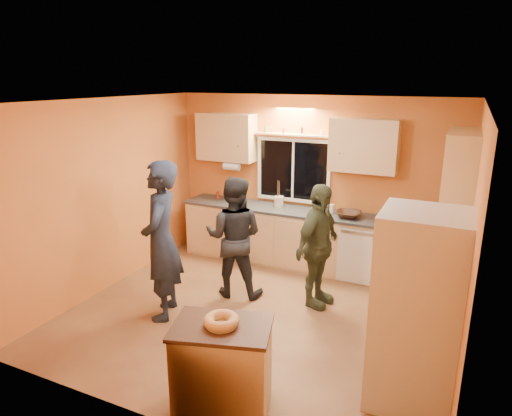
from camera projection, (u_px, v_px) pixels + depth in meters
The scene contains 14 objects.
ground at pixel (258, 315), 5.67m from camera, with size 4.50×4.50×0.00m, color brown.
room_shell at pixel (281, 183), 5.53m from camera, with size 4.54×4.04×2.61m.
back_counter at pixel (305, 239), 7.02m from camera, with size 4.23×0.62×0.90m.
right_counter at pixel (431, 296), 5.19m from camera, with size 0.62×1.84×0.90m.
refrigerator at pixel (417, 311), 3.96m from camera, with size 0.72×0.70×1.80m, color silver.
island at pixel (223, 366), 4.00m from camera, with size 0.97×0.79×0.82m.
bundt_pastry at pixel (221, 321), 3.88m from camera, with size 0.31×0.31×0.09m, color tan.
person_left at pixel (161, 241), 5.43m from camera, with size 0.71×0.47×1.94m, color black.
person_center at pixel (234, 237), 6.03m from camera, with size 0.79×0.62×1.63m, color black.
person_right at pixel (318, 246), 5.74m from camera, with size 0.94×0.39×1.60m, color #2F3622.
mixing_bowl at pixel (348, 214), 6.59m from camera, with size 0.36×0.36×0.09m, color black.
utensil_crock at pixel (279, 202), 7.09m from camera, with size 0.14×0.14×0.17m, color beige.
potted_plant at pixel (422, 273), 4.36m from camera, with size 0.27×0.23×0.30m, color gray.
red_box at pixel (439, 235), 5.75m from camera, with size 0.16×0.12×0.07m, color maroon.
Camera 1 is at (2.12, -4.61, 2.86)m, focal length 32.00 mm.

